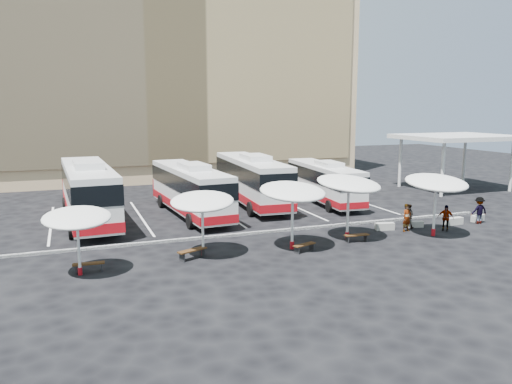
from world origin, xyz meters
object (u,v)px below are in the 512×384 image
object	(u,v)px
bus_2	(251,179)
conc_bench_2	(454,221)
bus_1	(190,188)
sunshade_3	(349,184)
passenger_0	(407,218)
wood_bench_1	(192,252)
wood_bench_0	(89,265)
sunshade_4	(436,183)
passenger_1	(409,216)
conc_bench_0	(385,226)
passenger_2	(446,218)
wood_bench_3	(357,236)
sunshade_2	(293,192)
sunshade_0	(77,218)
bus_3	(324,181)
conc_bench_1	(415,224)
conc_bench_3	(478,218)
bus_0	(88,190)
wood_bench_2	(304,246)
passenger_3	(479,210)
sunshade_1	(202,201)

from	to	relation	value
bus_2	conc_bench_2	xyz separation A→B (m)	(10.34, -11.46, -1.88)
bus_1	sunshade_3	world-z (taller)	sunshade_3
bus_2	passenger_0	distance (m)	13.42
wood_bench_1	conc_bench_2	distance (m)	18.36
wood_bench_0	sunshade_4	bearing A→B (deg)	-0.79
passenger_1	wood_bench_0	bearing A→B (deg)	46.93
conc_bench_0	passenger_2	world-z (taller)	passenger_2
wood_bench_3	conc_bench_0	xyz separation A→B (m)	(3.26, 1.88, -0.12)
sunshade_2	wood_bench_3	distance (m)	5.05
sunshade_0	sunshade_3	size ratio (longest dim) A/B	0.66
wood_bench_1	conc_bench_0	xyz separation A→B (m)	(13.05, 1.72, -0.16)
bus_3	wood_bench_3	bearing A→B (deg)	-104.70
wood_bench_1	wood_bench_0	bearing A→B (deg)	-176.67
bus_2	sunshade_0	distance (m)	19.04
bus_1	sunshade_2	world-z (taller)	bus_1
conc_bench_2	sunshade_4	bearing A→B (deg)	-150.12
sunshade_3	conc_bench_1	xyz separation A→B (m)	(5.73, 1.03, -3.15)
bus_1	passenger_1	world-z (taller)	bus_1
wood_bench_1	conc_bench_3	bearing A→B (deg)	4.26
conc_bench_2	passenger_1	distance (m)	3.54
bus_1	wood_bench_1	bearing A→B (deg)	-106.81
bus_0	sunshade_2	world-z (taller)	bus_0
bus_1	conc_bench_2	world-z (taller)	bus_1
wood_bench_2	passenger_3	xyz separation A→B (m)	(14.04, 1.88, 0.58)
sunshade_2	wood_bench_0	distance (m)	11.18
wood_bench_2	conc_bench_3	bearing A→B (deg)	9.48
wood_bench_2	wood_bench_1	bearing A→B (deg)	171.59
sunshade_2	wood_bench_0	size ratio (longest dim) A/B	2.69
bus_3	passenger_1	bearing A→B (deg)	-79.60
bus_0	bus_2	world-z (taller)	bus_0
wood_bench_3	passenger_2	xyz separation A→B (m)	(6.80, 0.39, 0.48)
passenger_0	passenger_3	size ratio (longest dim) A/B	0.97
sunshade_4	conc_bench_0	world-z (taller)	sunshade_4
wood_bench_0	wood_bench_2	world-z (taller)	wood_bench_0
bus_0	wood_bench_0	distance (m)	11.49
wood_bench_3	passenger_0	world-z (taller)	passenger_0
sunshade_3	wood_bench_2	bearing A→B (deg)	-157.29
sunshade_1	sunshade_2	size ratio (longest dim) A/B	1.07
sunshade_1	passenger_1	size ratio (longest dim) A/B	2.74
bus_0	passenger_3	size ratio (longest dim) A/B	7.48
conc_bench_0	bus_3	bearing A→B (deg)	85.47
conc_bench_0	passenger_0	world-z (taller)	passenger_0
sunshade_2	passenger_1	distance (m)	9.65
bus_2	conc_bench_2	size ratio (longest dim) A/B	10.47
sunshade_2	conc_bench_0	world-z (taller)	sunshade_2
bus_0	conc_bench_1	bearing A→B (deg)	-27.68
passenger_1	wood_bench_1	bearing A→B (deg)	47.69
conc_bench_2	passenger_2	xyz separation A→B (m)	(-1.71, -1.10, 0.60)
sunshade_0	passenger_0	bearing A→B (deg)	4.45
sunshade_3	conc_bench_3	size ratio (longest dim) A/B	4.25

